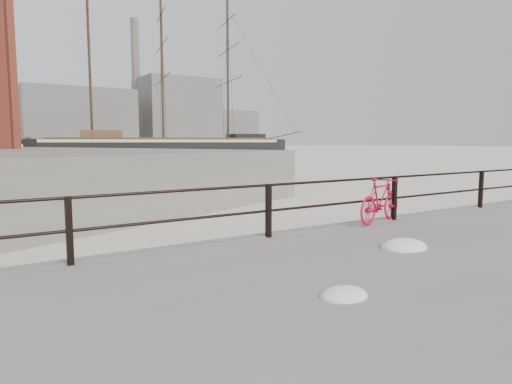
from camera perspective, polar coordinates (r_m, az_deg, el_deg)
ground at (r=13.90m, az=25.59°, el=-3.12°), size 400.00×400.00×0.00m
guardrail at (r=13.72m, az=26.30°, el=0.31°), size 28.00×0.10×1.00m
bicycle at (r=10.35m, az=15.27°, el=-1.01°), size 1.67×0.62×1.00m
barque_black at (r=103.43m, az=-11.44°, el=5.00°), size 68.50×36.45×36.57m
industrial_west at (r=150.58m, az=-21.41°, el=8.49°), size 32.00×18.00×18.00m
industrial_mid at (r=166.34m, az=-9.79°, el=9.62°), size 26.00×20.00×24.00m
industrial_east at (r=180.95m, az=-3.66°, el=7.84°), size 20.00×16.00×14.00m
smokestack at (r=167.17m, az=-14.76°, el=12.93°), size 2.80×2.80×44.00m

